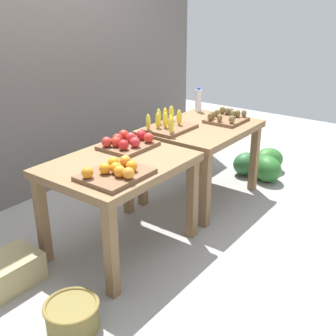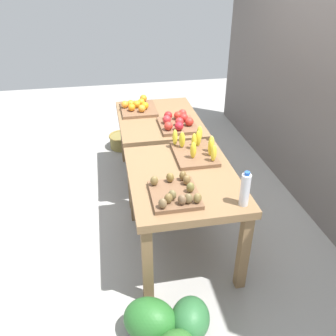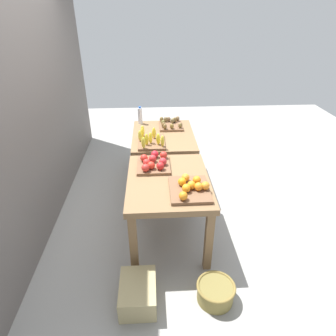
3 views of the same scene
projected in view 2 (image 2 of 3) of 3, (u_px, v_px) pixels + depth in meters
ground_plane at (169, 208)px, 3.45m from camera, size 8.00×8.00×0.00m
back_wall at (330, 44)px, 2.89m from camera, size 4.40×0.12×3.00m
display_table_left at (159, 127)px, 3.61m from camera, size 1.04×0.80×0.72m
display_table_right at (183, 187)px, 2.66m from camera, size 1.04×0.80×0.72m
orange_bin at (138, 107)px, 3.69m from camera, size 0.44×0.37×0.11m
apple_bin at (177, 122)px, 3.34m from camera, size 0.41×0.34×0.11m
banana_crate at (195, 150)px, 2.86m from camera, size 0.45×0.33×0.17m
kiwi_bin at (176, 193)px, 2.36m from camera, size 0.37×0.32×0.10m
water_bottle at (245, 190)px, 2.25m from camera, size 0.06×0.06×0.25m
watermelon_pile at (169, 332)px, 2.16m from camera, size 0.69×0.65×0.28m
wicker_basket at (122, 141)px, 4.51m from camera, size 0.33×0.33×0.17m
cardboard_produce_box at (172, 136)px, 4.59m from camera, size 0.40×0.30×0.21m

